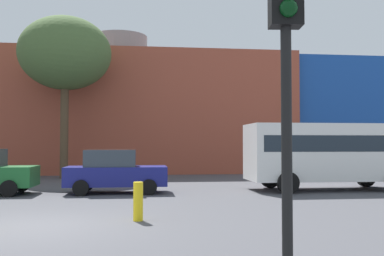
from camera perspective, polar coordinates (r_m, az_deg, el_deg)
ground_plane at (r=10.90m, az=-20.10°, el=-11.96°), size 200.00×200.00×0.00m
building_backdrop at (r=33.23m, az=-9.35°, el=1.59°), size 38.93×11.63×10.03m
parked_car_2 at (r=17.31m, az=-10.01°, el=-5.60°), size 3.86×1.90×1.67m
white_bus at (r=19.05m, az=17.47°, el=-2.85°), size 6.80×2.62×2.72m
traffic_light_near_right at (r=5.07m, az=12.18°, el=10.76°), size 0.38×0.38×4.09m
bare_tree_0 at (r=25.90m, az=-16.19°, el=9.24°), size 5.13×5.13×9.06m
bollard_yellow_1 at (r=11.01m, az=-7.03°, el=-9.46°), size 0.24×0.24×0.95m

